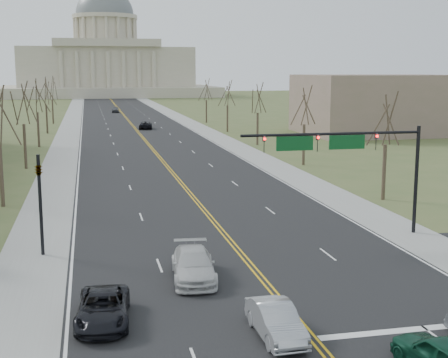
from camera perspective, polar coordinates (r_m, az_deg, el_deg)
name	(u,v)px	position (r m, az deg, el deg)	size (l,w,h in m)	color
ground	(305,329)	(27.22, 7.40, -13.48)	(600.00, 600.00, 0.00)	#45572B
road	(129,122)	(134.18, -8.64, 5.21)	(20.00, 380.00, 0.01)	black
cross_road	(265,283)	(32.54, 3.80, -9.43)	(120.00, 14.00, 0.01)	black
sidewalk_left	(71,123)	(133.94, -13.79, 5.03)	(4.00, 380.00, 0.03)	gray
sidewalk_right	(185,121)	(135.48, -3.55, 5.35)	(4.00, 380.00, 0.03)	gray
center_line	(129,122)	(134.18, -8.65, 5.21)	(0.42, 380.00, 0.01)	gold
edge_line_left	(82,122)	(133.91, -12.85, 5.07)	(0.15, 380.00, 0.01)	silver
edge_line_right	(175,121)	(135.16, -4.48, 5.33)	(0.15, 380.00, 0.01)	silver
stop_bar	(425,328)	(28.39, 17.90, -12.86)	(9.50, 0.50, 0.01)	silver
capitol	(106,62)	(273.54, -10.71, 10.47)	(90.00, 60.00, 50.00)	#BFB59F
signal_mast	(346,150)	(40.62, 11.08, 2.64)	(12.12, 0.44, 7.20)	black
signal_left	(40,193)	(37.75, -16.49, -1.27)	(0.32, 0.36, 6.00)	black
tree_r_0	(386,122)	(53.41, 14.61, 5.06)	(3.74, 3.74, 8.50)	#3D3024
tree_r_1	(305,108)	(71.77, 7.37, 6.47)	(3.74, 3.74, 8.50)	#3D3024
tree_l_1	(23,106)	(71.90, -17.92, 6.39)	(3.96, 3.96, 9.00)	#3D3024
tree_r_2	(258,100)	(90.83, 3.11, 7.24)	(3.74, 3.74, 8.50)	#3D3024
tree_l_2	(37,98)	(91.81, -16.75, 7.11)	(3.96, 3.96, 9.00)	#3D3024
tree_r_3	(227,95)	(110.22, 0.32, 7.72)	(3.74, 3.74, 8.50)	#3D3024
tree_l_3	(46,93)	(111.75, -16.00, 7.58)	(3.96, 3.96, 9.00)	#3D3024
tree_r_4	(206,91)	(129.80, -1.63, 8.05)	(3.74, 3.74, 8.50)	#3D3024
tree_l_4	(52,89)	(131.70, -15.47, 7.90)	(3.96, 3.96, 9.00)	#3D3024
bldg_right_mass	(377,104)	(110.87, 13.79, 6.65)	(25.00, 20.00, 10.00)	#766654
car_nb_inner_lead	(442,356)	(24.28, 19.34, -15.03)	(1.77, 4.40, 1.50)	#0D3D29
car_sb_inner_lead	(276,321)	(26.10, 4.76, -12.79)	(1.48, 4.26, 1.40)	#A1A4A9
car_sb_outer_lead	(103,308)	(27.88, -11.01, -11.50)	(2.22, 4.81, 1.34)	black
car_sb_inner_second	(193,265)	(32.76, -2.81, -7.85)	(2.16, 5.32, 1.54)	silver
car_far_nb	(146,125)	(117.12, -7.19, 4.92)	(2.37, 5.15, 1.43)	black
car_far_sb	(115,110)	(164.13, -9.90, 6.27)	(1.75, 4.35, 1.48)	#4F5157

